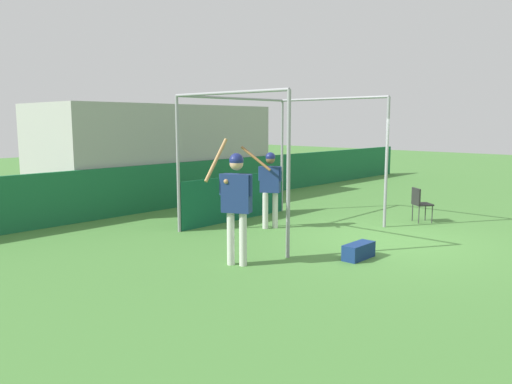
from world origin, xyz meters
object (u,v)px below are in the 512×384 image
object	(u,v)px
folding_chair	(420,201)
equipment_bag	(359,251)
player_batter	(270,183)
player_waiting	(236,197)

from	to	relation	value
folding_chair	equipment_bag	size ratio (longest dim) A/B	1.20
player_batter	player_waiting	world-z (taller)	player_waiting
player_waiting	equipment_bag	size ratio (longest dim) A/B	3.08
player_waiting	player_batter	bearing A→B (deg)	-85.17
player_batter	folding_chair	size ratio (longest dim) A/B	2.25
player_batter	player_waiting	distance (m)	3.04
player_batter	folding_chair	xyz separation A→B (m)	(3.01, -2.21, -0.54)
folding_chair	equipment_bag	world-z (taller)	folding_chair
folding_chair	equipment_bag	distance (m)	3.92
player_batter	equipment_bag	distance (m)	3.12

